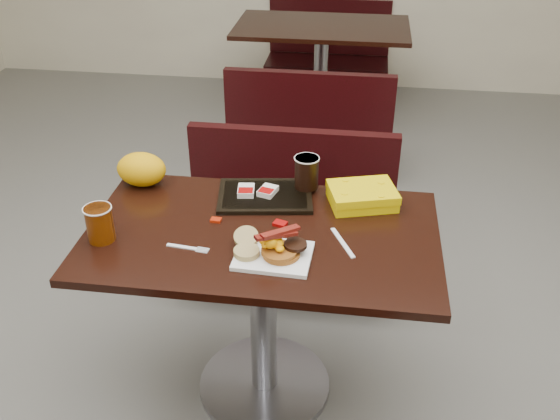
# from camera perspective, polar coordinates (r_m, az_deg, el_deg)

# --- Properties ---
(floor) EXTENTS (6.00, 7.00, 0.01)m
(floor) POSITION_cam_1_polar(r_m,az_deg,el_deg) (2.62, -1.41, -15.77)
(floor) COLOR slate
(floor) RESTS_ON ground
(table_near) EXTENTS (1.20, 0.70, 0.75)m
(table_near) POSITION_cam_1_polar(r_m,az_deg,el_deg) (2.36, -1.52, -9.61)
(table_near) COLOR black
(table_near) RESTS_ON floor
(bench_near_n) EXTENTS (1.00, 0.46, 0.72)m
(bench_near_n) POSITION_cam_1_polar(r_m,az_deg,el_deg) (2.92, 0.65, -0.83)
(bench_near_n) COLOR black
(bench_near_n) RESTS_ON floor
(table_far) EXTENTS (1.20, 0.70, 0.75)m
(table_far) POSITION_cam_1_polar(r_m,az_deg,el_deg) (4.63, 3.70, 11.97)
(table_far) COLOR black
(table_far) RESTS_ON floor
(bench_far_s) EXTENTS (1.00, 0.46, 0.72)m
(bench_far_s) POSITION_cam_1_polar(r_m,az_deg,el_deg) (3.98, 2.86, 8.41)
(bench_far_s) COLOR black
(bench_far_s) RESTS_ON floor
(bench_far_n) EXTENTS (1.00, 0.46, 0.72)m
(bench_far_n) POSITION_cam_1_polar(r_m,az_deg,el_deg) (5.30, 4.33, 14.34)
(bench_far_n) COLOR black
(bench_far_n) RESTS_ON floor
(platter) EXTENTS (0.25, 0.20, 0.01)m
(platter) POSITION_cam_1_polar(r_m,az_deg,el_deg) (2.00, -0.61, -4.20)
(platter) COLOR white
(platter) RESTS_ON table_near
(pancake_stack) EXTENTS (0.12, 0.12, 0.02)m
(pancake_stack) POSITION_cam_1_polar(r_m,az_deg,el_deg) (1.99, 0.12, -3.83)
(pancake_stack) COLOR #A2511B
(pancake_stack) RESTS_ON platter
(sausage_patty) EXTENTS (0.09, 0.09, 0.01)m
(sausage_patty) POSITION_cam_1_polar(r_m,az_deg,el_deg) (1.99, 1.42, -3.18)
(sausage_patty) COLOR black
(sausage_patty) RESTS_ON pancake_stack
(scrambled_eggs) EXTENTS (0.10, 0.09, 0.04)m
(scrambled_eggs) POSITION_cam_1_polar(r_m,az_deg,el_deg) (1.97, -0.86, -3.04)
(scrambled_eggs) COLOR #F9A904
(scrambled_eggs) RESTS_ON pancake_stack
(bacon_strips) EXTENTS (0.16, 0.13, 0.01)m
(bacon_strips) POSITION_cam_1_polar(r_m,az_deg,el_deg) (1.96, -0.35, -2.24)
(bacon_strips) COLOR #3F0406
(bacon_strips) RESTS_ON scrambled_eggs
(muffin_bottom) EXTENTS (0.09, 0.09, 0.02)m
(muffin_bottom) POSITION_cam_1_polar(r_m,az_deg,el_deg) (2.00, -3.06, -3.84)
(muffin_bottom) COLOR tan
(muffin_bottom) RESTS_ON platter
(muffin_top) EXTENTS (0.09, 0.09, 0.05)m
(muffin_top) POSITION_cam_1_polar(r_m,az_deg,el_deg) (2.04, -3.10, -2.48)
(muffin_top) COLOR tan
(muffin_top) RESTS_ON platter
(coffee_cup_near) EXTENTS (0.11, 0.11, 0.12)m
(coffee_cup_near) POSITION_cam_1_polar(r_m,az_deg,el_deg) (2.14, -16.10, -1.23)
(coffee_cup_near) COLOR #873504
(coffee_cup_near) RESTS_ON table_near
(fork) EXTENTS (0.15, 0.04, 0.00)m
(fork) POSITION_cam_1_polar(r_m,az_deg,el_deg) (2.08, -8.94, -3.33)
(fork) COLOR white
(fork) RESTS_ON table_near
(knife) EXTENTS (0.09, 0.17, 0.00)m
(knife) POSITION_cam_1_polar(r_m,az_deg,el_deg) (2.08, 5.72, -2.98)
(knife) COLOR white
(knife) RESTS_ON table_near
(condiment_syrup) EXTENTS (0.04, 0.03, 0.01)m
(condiment_syrup) POSITION_cam_1_polar(r_m,az_deg,el_deg) (2.20, -5.86, -0.91)
(condiment_syrup) COLOR #A61D07
(condiment_syrup) RESTS_ON table_near
(condiment_ketchup) EXTENTS (0.05, 0.05, 0.01)m
(condiment_ketchup) POSITION_cam_1_polar(r_m,az_deg,el_deg) (2.16, 0.01, -1.25)
(condiment_ketchup) COLOR #8C0504
(condiment_ketchup) RESTS_ON table_near
(tray) EXTENTS (0.38, 0.29, 0.02)m
(tray) POSITION_cam_1_polar(r_m,az_deg,el_deg) (2.32, -1.37, 1.29)
(tray) COLOR black
(tray) RESTS_ON table_near
(hashbrown_sleeve_left) EXTENTS (0.07, 0.09, 0.02)m
(hashbrown_sleeve_left) POSITION_cam_1_polar(r_m,az_deg,el_deg) (2.32, -3.12, 1.77)
(hashbrown_sleeve_left) COLOR silver
(hashbrown_sleeve_left) RESTS_ON tray
(hashbrown_sleeve_right) EXTENTS (0.08, 0.09, 0.02)m
(hashbrown_sleeve_right) POSITION_cam_1_polar(r_m,az_deg,el_deg) (2.32, -1.12, 1.74)
(hashbrown_sleeve_right) COLOR silver
(hashbrown_sleeve_right) RESTS_ON tray
(coffee_cup_far) EXTENTS (0.12, 0.12, 0.12)m
(coffee_cup_far) POSITION_cam_1_polar(r_m,az_deg,el_deg) (2.34, 2.43, 3.44)
(coffee_cup_far) COLOR black
(coffee_cup_far) RESTS_ON tray
(clamshell) EXTENTS (0.28, 0.24, 0.06)m
(clamshell) POSITION_cam_1_polar(r_m,az_deg,el_deg) (2.29, 7.50, 1.29)
(clamshell) COLOR #E4C203
(clamshell) RESTS_ON table_near
(paper_bag) EXTENTS (0.21, 0.17, 0.13)m
(paper_bag) POSITION_cam_1_polar(r_m,az_deg,el_deg) (2.44, -12.50, 3.64)
(paper_bag) COLOR #ECA407
(paper_bag) RESTS_ON table_near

